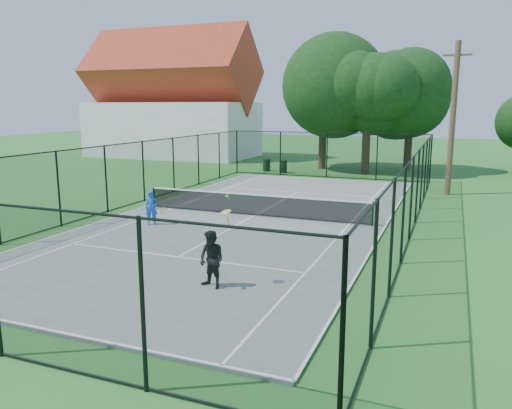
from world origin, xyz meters
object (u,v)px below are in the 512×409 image
at_px(trash_bin_left, 266,165).
at_px(player_blue, 152,208).
at_px(trash_bin_right, 283,166).
at_px(utility_pole, 453,118).
at_px(tennis_net, 254,204).
at_px(player_black, 212,259).

xyz_separation_m(trash_bin_left, player_blue, (1.71, -17.65, 0.28)).
relative_size(trash_bin_left, trash_bin_right, 0.99).
distance_m(trash_bin_right, utility_pole, 12.76).
relative_size(tennis_net, trash_bin_right, 11.18).
height_order(tennis_net, player_blue, player_blue).
height_order(trash_bin_left, player_blue, player_blue).
distance_m(trash_bin_left, utility_pole, 14.19).
bearing_deg(trash_bin_left, tennis_net, -71.59).
distance_m(utility_pole, player_blue, 16.45).
bearing_deg(utility_pole, player_blue, -132.05).
bearing_deg(trash_bin_right, player_blue, -89.08).
distance_m(tennis_net, player_black, 8.66).
bearing_deg(trash_bin_left, utility_pole, -24.47).
height_order(tennis_net, trash_bin_left, tennis_net).
bearing_deg(tennis_net, player_black, -75.45).
bearing_deg(trash_bin_left, trash_bin_right, -17.02).
height_order(trash_bin_right, player_black, player_black).
distance_m(tennis_net, player_blue, 4.35).
height_order(trash_bin_right, utility_pole, utility_pole).
relative_size(tennis_net, utility_pole, 1.27).
bearing_deg(utility_pole, player_black, -107.35).
bearing_deg(player_blue, trash_bin_right, 90.92).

